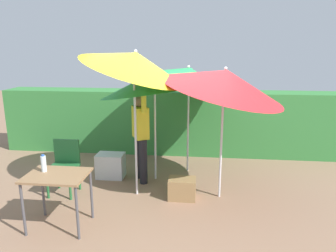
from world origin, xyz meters
The scene contains 12 objects.
ground_plane centered at (0.00, 0.00, 0.00)m, with size 24.00×24.00×0.00m, color #937056.
hedge_row centered at (0.00, 2.25, 0.72)m, with size 8.00×0.70×1.43m, color #38843D.
umbrella_rainbow centered at (0.89, 0.04, 1.90)m, with size 1.97×1.93×2.34m.
umbrella_orange centered at (-0.47, -0.02, 2.17)m, with size 1.70×1.67×2.61m.
umbrella_yellow centered at (-0.28, 0.59, 1.80)m, with size 1.97×1.94×2.18m.
umbrella_navy centered at (0.30, 1.11, 1.87)m, with size 1.81×1.79×2.27m.
person_vendor centered at (-0.51, 0.51, 0.93)m, with size 0.36×0.53×1.88m.
chair_plastic centered at (-1.69, -0.11, 0.51)m, with size 0.45×0.45×0.89m.
cooler_box centered at (-1.12, 0.59, 0.23)m, with size 0.51×0.35×0.46m, color silver.
crate_cardboard centered at (0.28, -0.13, 0.17)m, with size 0.44×0.31×0.34m, color #9E7A4C.
folding_table centered at (-1.32, -1.14, 0.67)m, with size 0.80×0.60×0.76m.
bottle_water centered at (-1.53, -1.06, 0.88)m, with size 0.07×0.07×0.24m.
Camera 1 is at (0.56, -4.83, 2.39)m, focal length 33.72 mm.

